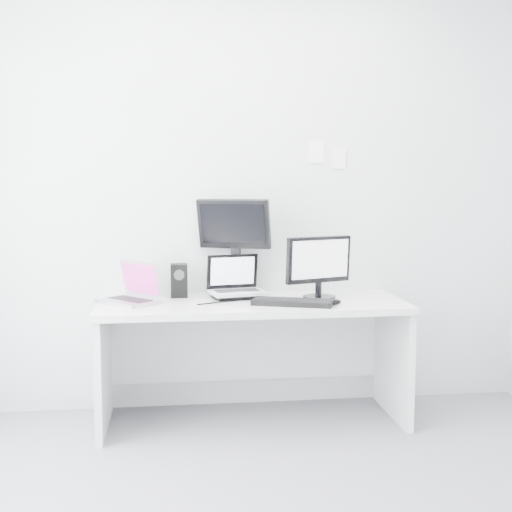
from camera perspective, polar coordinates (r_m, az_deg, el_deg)
The scene contains 11 objects.
back_wall at distance 4.27m, azimuth -0.89°, elevation 5.20°, with size 3.60×3.60×0.00m, color #B8BABD.
desk at distance 4.06m, azimuth -0.32°, elevation -8.92°, with size 1.80×0.70×0.73m, color silver.
macbook at distance 3.96m, azimuth -10.77°, elevation -2.14°, with size 0.34×0.25×0.25m, color #B0B0B5.
speaker at distance 4.14m, azimuth -6.52°, elevation -2.07°, with size 0.10×0.10×0.20m, color black.
dell_laptop at distance 4.06m, azimuth -1.59°, elevation -1.73°, with size 0.32×0.25×0.27m, color #B4B6BC.
rear_monitor at distance 4.17m, azimuth -1.80°, elevation 0.86°, with size 0.45×0.16×0.61m, color black.
samsung_monitor at distance 4.04m, azimuth 5.38°, elevation -0.91°, with size 0.43×0.20×0.39m, color black.
keyboard at distance 3.86m, azimuth 3.11°, elevation -3.92°, with size 0.46×0.16×0.03m, color black.
mouse at distance 3.88m, azimuth 6.47°, elevation -3.88°, with size 0.11×0.07×0.03m, color black.
wall_note_0 at distance 4.34m, azimuth 5.09°, elevation 8.75°, with size 0.10×0.00×0.14m, color white.
wall_note_1 at distance 4.37m, azimuth 7.03°, elevation 8.19°, with size 0.09×0.00×0.13m, color white.
Camera 1 is at (-0.47, -2.64, 1.42)m, focal length 47.34 mm.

